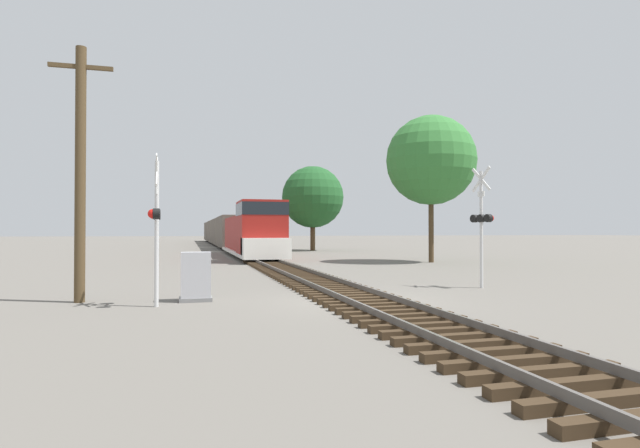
{
  "coord_description": "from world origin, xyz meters",
  "views": [
    {
      "loc": [
        -4.96,
        -14.25,
        2.13
      ],
      "look_at": [
        0.92,
        7.75,
        2.45
      ],
      "focal_mm": 28.0,
      "sensor_mm": 36.0,
      "label": 1
    }
  ],
  "objects_px": {
    "freight_train": "(224,232)",
    "crossing_signal_far": "(482,220)",
    "crossing_signal_near": "(156,220)",
    "utility_pole": "(80,170)",
    "tree_mid_background": "(313,197)",
    "tree_far_right": "(431,160)",
    "relay_cabinet": "(196,277)"
  },
  "relations": [
    {
      "from": "crossing_signal_near",
      "to": "tree_far_right",
      "type": "distance_m",
      "value": 23.61
    },
    {
      "from": "tree_far_right",
      "to": "tree_mid_background",
      "type": "height_order",
      "value": "tree_far_right"
    },
    {
      "from": "tree_far_right",
      "to": "freight_train",
      "type": "bearing_deg",
      "value": 105.57
    },
    {
      "from": "freight_train",
      "to": "utility_pole",
      "type": "distance_m",
      "value": 54.63
    },
    {
      "from": "crossing_signal_far",
      "to": "relay_cabinet",
      "type": "distance_m",
      "value": 10.6
    },
    {
      "from": "crossing_signal_far",
      "to": "tree_far_right",
      "type": "xyz_separation_m",
      "value": [
        5.31,
        14.2,
        4.39
      ]
    },
    {
      "from": "relay_cabinet",
      "to": "utility_pole",
      "type": "height_order",
      "value": "utility_pole"
    },
    {
      "from": "crossing_signal_near",
      "to": "tree_mid_background",
      "type": "distance_m",
      "value": 40.11
    },
    {
      "from": "crossing_signal_near",
      "to": "crossing_signal_far",
      "type": "distance_m",
      "value": 11.65
    },
    {
      "from": "crossing_signal_near",
      "to": "relay_cabinet",
      "type": "relative_size",
      "value": 2.87
    },
    {
      "from": "relay_cabinet",
      "to": "utility_pole",
      "type": "xyz_separation_m",
      "value": [
        -3.35,
        0.62,
        3.21
      ]
    },
    {
      "from": "crossing_signal_near",
      "to": "tree_mid_background",
      "type": "relative_size",
      "value": 0.47
    },
    {
      "from": "freight_train",
      "to": "utility_pole",
      "type": "xyz_separation_m",
      "value": [
        -8.05,
        -54.0,
        1.99
      ]
    },
    {
      "from": "crossing_signal_near",
      "to": "tree_far_right",
      "type": "bearing_deg",
      "value": 131.91
    },
    {
      "from": "freight_train",
      "to": "crossing_signal_far",
      "type": "distance_m",
      "value": 54.06
    },
    {
      "from": "freight_train",
      "to": "crossing_signal_far",
      "type": "xyz_separation_m",
      "value": [
        5.71,
        -53.76,
        0.58
      ]
    },
    {
      "from": "tree_mid_background",
      "to": "crossing_signal_far",
      "type": "bearing_deg",
      "value": -93.91
    },
    {
      "from": "crossing_signal_near",
      "to": "crossing_signal_far",
      "type": "relative_size",
      "value": 0.94
    },
    {
      "from": "freight_train",
      "to": "tree_far_right",
      "type": "height_order",
      "value": "tree_far_right"
    },
    {
      "from": "utility_pole",
      "to": "tree_far_right",
      "type": "bearing_deg",
      "value": 37.14
    },
    {
      "from": "crossing_signal_near",
      "to": "utility_pole",
      "type": "bearing_deg",
      "value": -125.3
    },
    {
      "from": "tree_far_right",
      "to": "utility_pole",
      "type": "bearing_deg",
      "value": -142.86
    },
    {
      "from": "crossing_signal_near",
      "to": "relay_cabinet",
      "type": "distance_m",
      "value": 2.22
    },
    {
      "from": "crossing_signal_near",
      "to": "tree_far_right",
      "type": "relative_size",
      "value": 0.43
    },
    {
      "from": "relay_cabinet",
      "to": "tree_far_right",
      "type": "relative_size",
      "value": 0.15
    },
    {
      "from": "utility_pole",
      "to": "tree_far_right",
      "type": "height_order",
      "value": "tree_far_right"
    },
    {
      "from": "freight_train",
      "to": "crossing_signal_far",
      "type": "height_order",
      "value": "crossing_signal_far"
    },
    {
      "from": "freight_train",
      "to": "tree_mid_background",
      "type": "bearing_deg",
      "value": -65.69
    },
    {
      "from": "crossing_signal_far",
      "to": "crossing_signal_near",
      "type": "bearing_deg",
      "value": 86.21
    },
    {
      "from": "utility_pole",
      "to": "crossing_signal_near",
      "type": "bearing_deg",
      "value": -33.76
    },
    {
      "from": "utility_pole",
      "to": "tree_mid_background",
      "type": "bearing_deg",
      "value": 65.74
    },
    {
      "from": "tree_far_right",
      "to": "crossing_signal_far",
      "type": "bearing_deg",
      "value": -110.49
    }
  ]
}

